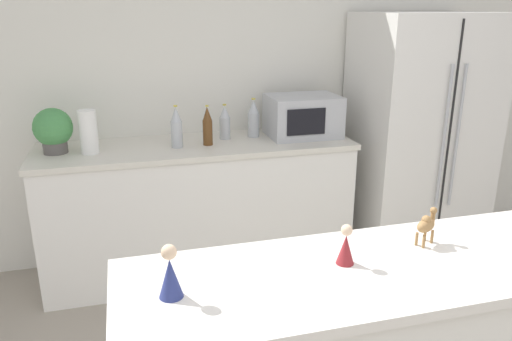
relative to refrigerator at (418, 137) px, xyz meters
The scene contains 13 objects.
wall_back 1.37m from the refrigerator, 162.23° to the left, with size 8.00×0.06×2.55m.
back_counter 1.66m from the refrigerator, behind, with size 2.06×0.63×0.92m.
refrigerator is the anchor object (origin of this frame).
potted_plant 2.49m from the refrigerator, behind, with size 0.23×0.23×0.28m.
paper_towel_roll 2.28m from the refrigerator, behind, with size 0.11×0.11×0.27m.
microwave 0.89m from the refrigerator, behind, with size 0.48×0.37×0.28m.
back_bottle_0 1.22m from the refrigerator, behind, with size 0.08×0.08×0.27m.
back_bottle_1 1.42m from the refrigerator, behind, with size 0.07×0.07×0.24m.
back_bottle_2 1.75m from the refrigerator, behind, with size 0.07×0.07×0.27m.
back_bottle_3 1.55m from the refrigerator, behind, with size 0.06×0.06×0.26m.
camel_figurine 1.99m from the refrigerator, 121.94° to the right, with size 0.10×0.08×0.13m.
wise_man_figurine_blue 2.23m from the refrigerator, 128.55° to the right, with size 0.06×0.06×0.14m.
wise_man_figurine_crimson 2.67m from the refrigerator, 137.64° to the right, with size 0.07×0.07×0.17m.
Camera 1 is at (-0.81, -0.76, 1.78)m, focal length 35.00 mm.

